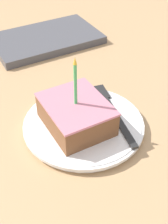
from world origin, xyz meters
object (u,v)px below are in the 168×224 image
(cake_slice, at_px, (75,113))
(plate, at_px, (84,125))
(marble_board, at_px, (46,39))
(fork, at_px, (112,109))

(cake_slice, bearing_deg, plate, 164.18)
(cake_slice, relative_size, marble_board, 0.50)
(fork, bearing_deg, plate, 4.25)
(plate, height_order, marble_board, marble_board)
(plate, relative_size, fork, 1.20)
(plate, distance_m, fork, 0.06)
(plate, distance_m, marble_board, 0.36)
(cake_slice, relative_size, fork, 0.75)
(plate, bearing_deg, cake_slice, -15.82)
(cake_slice, height_order, marble_board, cake_slice)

